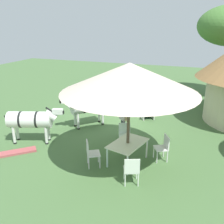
{
  "coord_description": "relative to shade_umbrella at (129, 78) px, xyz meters",
  "views": [
    {
      "loc": [
        10.12,
        4.11,
        4.48
      ],
      "look_at": [
        1.05,
        0.7,
        1.0
      ],
      "focal_mm": 39.75,
      "sensor_mm": 36.0,
      "label": 1
    }
  ],
  "objects": [
    {
      "name": "patio_chair_near_hut",
      "position": [
        -0.59,
        1.09,
        -2.4
      ],
      "size": [
        0.59,
        0.58,
        0.9
      ],
      "rotation": [
        0.0,
        0.0,
        -2.65
      ],
      "color": "silver",
      "rests_on": "ground_plane"
    },
    {
      "name": "patio_dining_table",
      "position": [
        -0.0,
        -0.0,
        -2.26
      ],
      "size": [
        1.59,
        1.21,
        0.74
      ],
      "rotation": [
        0.0,
        0.0,
        -0.25
      ],
      "color": "silver",
      "rests_on": "ground_plane"
    },
    {
      "name": "zebra_by_umbrella",
      "position": [
        -2.45,
        -2.67,
        -1.92
      ],
      "size": [
        1.84,
        1.72,
        1.54
      ],
      "rotation": [
        0.0,
        0.0,
        3.98
      ],
      "color": "silver",
      "rests_on": "ground_plane"
    },
    {
      "name": "patio_chair_east_end",
      "position": [
        1.15,
        0.47,
        -2.4
      ],
      "size": [
        0.56,
        0.57,
        0.9
      ],
      "rotation": [
        0.0,
        0.0,
        -4.32
      ],
      "color": "silver",
      "rests_on": "ground_plane"
    },
    {
      "name": "shade_umbrella",
      "position": [
        0.0,
        0.0,
        0.0
      ],
      "size": [
        4.28,
        4.28,
        3.38
      ],
      "color": "brown",
      "rests_on": "ground_plane"
    },
    {
      "name": "zebra_toward_hut",
      "position": [
        -0.16,
        -3.97,
        -1.98
      ],
      "size": [
        1.15,
        2.24,
        1.48
      ],
      "rotation": [
        0.0,
        0.0,
        0.34
      ],
      "color": "silver",
      "rests_on": "ground_plane"
    },
    {
      "name": "striped_lounge_chair",
      "position": [
        -4.26,
        -0.28,
        -2.66
      ],
      "size": [
        0.95,
        0.85,
        0.65
      ],
      "rotation": [
        0.0,
        0.0,
        2.09
      ],
      "color": "teal",
      "rests_on": "ground_plane"
    },
    {
      "name": "patio_chair_west_end",
      "position": [
        -1.14,
        -0.48,
        -2.4
      ],
      "size": [
        0.56,
        0.57,
        0.9
      ],
      "rotation": [
        0.0,
        0.0,
        -1.18
      ],
      "color": "white",
      "rests_on": "ground_plane"
    },
    {
      "name": "patio_chair_near_lawn",
      "position": [
        0.64,
        -1.06,
        -2.4
      ],
      "size": [
        0.59,
        0.59,
        0.9
      ],
      "rotation": [
        0.0,
        0.0,
        0.55
      ],
      "color": "silver",
      "rests_on": "ground_plane"
    },
    {
      "name": "ground_plane",
      "position": [
        -3.01,
        -2.0,
        -2.92
      ],
      "size": [
        36.0,
        36.0,
        0.0
      ],
      "primitive_type": "plane",
      "color": "#47693B"
    },
    {
      "name": "zebra_nearest_camera",
      "position": [
        -6.22,
        -1.89,
        -1.92
      ],
      "size": [
        2.23,
        1.15,
        1.53
      ],
      "rotation": [
        0.0,
        0.0,
        4.38
      ],
      "color": "silver",
      "rests_on": "ground_plane"
    },
    {
      "name": "guest_beside_umbrella",
      "position": [
        -1.8,
        -0.76,
        -1.96
      ],
      "size": [
        0.45,
        0.44,
        1.61
      ],
      "rotation": [
        0.0,
        0.0,
        0.76
      ],
      "color": "black",
      "rests_on": "ground_plane"
    },
    {
      "name": "standing_watcher",
      "position": [
        -4.56,
        -3.0,
        -1.94
      ],
      "size": [
        0.47,
        0.45,
        1.64
      ],
      "rotation": [
        0.0,
        0.0,
        -0.72
      ],
      "color": "black",
      "rests_on": "ground_plane"
    }
  ]
}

